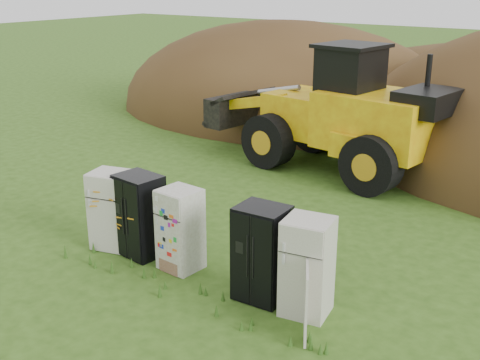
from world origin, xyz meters
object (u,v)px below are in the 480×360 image
Objects in this scene: fridge_open_door at (307,267)px; wheel_loader at (322,105)px; fridge_black_side at (140,215)px; fridge_sticker at (181,229)px; fridge_leftmost at (111,209)px; fridge_black_right at (262,253)px.

wheel_loader is (-3.84, 7.59, 0.98)m from fridge_open_door.
fridge_sticker is (1.08, 0.00, -0.04)m from fridge_black_side.
fridge_leftmost is 0.97× the size of fridge_black_side.
fridge_leftmost is at bearing 177.45° from fridge_black_right.
fridge_black_right is at bearing -14.87° from fridge_leftmost.
fridge_black_side is 0.22× the size of wheel_loader.
fridge_leftmost is 0.22× the size of wheel_loader.
fridge_sticker is 1.91m from fridge_black_right.
fridge_black_right is 0.23× the size of wheel_loader.
wheel_loader is at bearing 107.13° from fridge_open_door.
fridge_sticker is at bearing 169.75° from fridge_open_door.
fridge_sticker is at bearing 6.65° from fridge_black_side.
fridge_leftmost is at bearing -173.47° from fridge_sticker.
fridge_black_side is 0.99× the size of fridge_black_right.
fridge_open_door is 8.56m from wheel_loader.
fridge_open_door is (3.88, -0.02, 0.00)m from fridge_black_side.
fridge_black_right is at bearing 2.81° from fridge_sticker.
fridge_open_door reaches higher than fridge_black_side.
fridge_open_door is (0.89, 0.02, -0.01)m from fridge_black_right.
fridge_sticker is at bearing -74.67° from wheel_loader.
fridge_open_door is (2.80, -0.02, 0.04)m from fridge_sticker.
fridge_leftmost is 0.97× the size of fridge_open_door.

